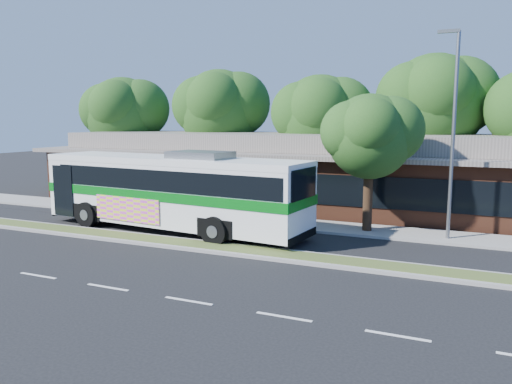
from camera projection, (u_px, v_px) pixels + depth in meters
ground at (190, 250)px, 20.44m from camera, size 120.00×120.00×0.00m
median_strip at (197, 245)px, 20.98m from camera, size 26.00×1.10×0.15m
sidewalk at (253, 220)px, 26.23m from camera, size 44.00×2.60×0.12m
parking_lot at (50, 193)px, 36.67m from camera, size 14.00×12.00×0.01m
plaza_building at (295, 170)px, 31.91m from camera, size 33.20×11.20×4.45m
lamp_post at (453, 129)px, 21.37m from camera, size 0.93×0.18×9.07m
tree_bg_a at (129, 113)px, 39.13m from camera, size 6.47×5.80×8.63m
tree_bg_b at (226, 109)px, 36.81m from camera, size 6.69×6.00×9.00m
tree_bg_c at (327, 116)px, 32.80m from camera, size 6.24×5.60×8.26m
tree_bg_d at (442, 102)px, 30.80m from camera, size 6.91×6.20×9.37m
transit_bus at (173, 186)px, 23.81m from camera, size 14.03×4.32×3.88m
sedan at (135, 194)px, 31.46m from camera, size 4.81×3.29×1.29m
sidewalk_tree at (376, 135)px, 22.99m from camera, size 4.40×3.95×6.51m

